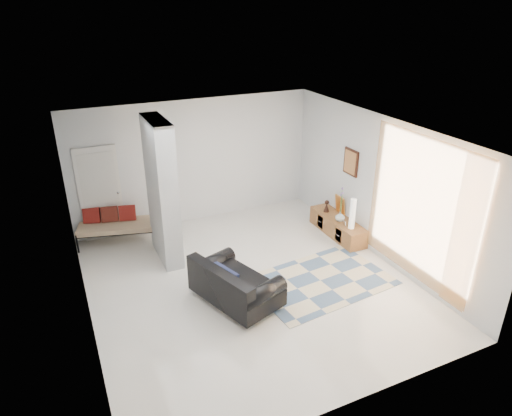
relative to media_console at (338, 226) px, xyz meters
name	(u,v)px	position (x,y,z in m)	size (l,w,h in m)	color
floor	(250,284)	(-2.52, -0.94, -0.21)	(6.00, 6.00, 0.00)	beige
ceiling	(249,134)	(-2.52, -0.94, 2.59)	(6.00, 6.00, 0.00)	white
wall_back	(195,162)	(-2.52, 2.06, 1.19)	(6.00, 6.00, 0.00)	silver
wall_front	(356,316)	(-2.52, -3.94, 1.19)	(6.00, 6.00, 0.00)	silver
wall_left	(78,248)	(-5.27, -0.94, 1.19)	(6.00, 6.00, 0.00)	silver
wall_right	(380,189)	(0.23, -0.94, 1.19)	(6.00, 6.00, 0.00)	silver
partition_column	(162,192)	(-3.62, 0.66, 1.19)	(0.35, 1.20, 2.80)	#A6ABAD
hallway_door	(100,194)	(-4.62, 2.02, 0.81)	(0.85, 0.06, 2.04)	silver
curtain	(420,210)	(0.15, -2.09, 1.24)	(2.55, 2.55, 0.00)	orange
wall_art	(351,162)	(0.20, 0.00, 1.44)	(0.04, 0.45, 0.55)	black
media_console	(338,226)	(0.00, 0.00, 0.00)	(0.45, 1.60, 0.80)	brown
loveseat	(233,285)	(-3.00, -1.33, 0.15)	(1.35, 1.75, 0.76)	silver
daybed	(115,224)	(-4.44, 1.70, 0.22)	(1.68, 1.04, 0.77)	black
area_rug	(320,281)	(-1.31, -1.40, -0.20)	(2.49, 1.66, 0.01)	beige
cylinder_lamp	(352,214)	(-0.02, -0.50, 0.52)	(0.12, 0.12, 0.65)	silver
bronze_figurine	(327,206)	(-0.05, 0.40, 0.33)	(0.13, 0.13, 0.27)	black
vase	(340,216)	(-0.05, -0.13, 0.30)	(0.21, 0.21, 0.22)	silver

